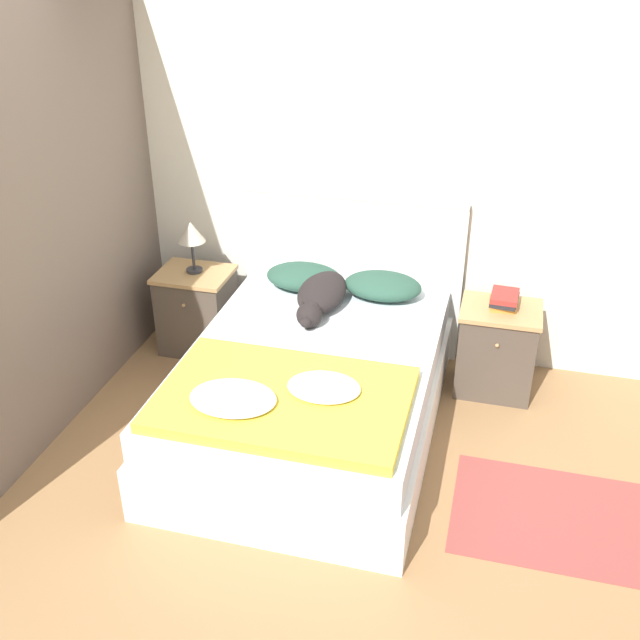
# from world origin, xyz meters

# --- Properties ---
(ground_plane) EXTENTS (16.00, 16.00, 0.00)m
(ground_plane) POSITION_xyz_m (0.00, 0.00, 0.00)
(ground_plane) COLOR #997047
(wall_back) EXTENTS (9.00, 0.06, 2.55)m
(wall_back) POSITION_xyz_m (0.00, 2.13, 1.27)
(wall_back) COLOR silver
(wall_back) RESTS_ON ground_plane
(wall_side_left) EXTENTS (0.06, 3.10, 2.55)m
(wall_side_left) POSITION_xyz_m (-1.32, 1.05, 1.27)
(wall_side_left) COLOR #706056
(wall_side_left) RESTS_ON ground_plane
(bed) EXTENTS (1.42, 1.99, 0.54)m
(bed) POSITION_xyz_m (0.14, 1.04, 0.26)
(bed) COLOR white
(bed) RESTS_ON ground_plane
(headboard) EXTENTS (1.50, 0.06, 1.13)m
(headboard) POSITION_xyz_m (0.14, 2.06, 0.59)
(headboard) COLOR white
(headboard) RESTS_ON ground_plane
(nightstand_left) EXTENTS (0.49, 0.41, 0.59)m
(nightstand_left) POSITION_xyz_m (-0.88, 1.75, 0.29)
(nightstand_left) COLOR #4C4238
(nightstand_left) RESTS_ON ground_plane
(nightstand_right) EXTENTS (0.49, 0.41, 0.59)m
(nightstand_right) POSITION_xyz_m (1.16, 1.75, 0.29)
(nightstand_right) COLOR #4C4238
(nightstand_right) RESTS_ON ground_plane
(pillow_left) EXTENTS (0.50, 0.34, 0.16)m
(pillow_left) POSITION_xyz_m (-0.13, 1.82, 0.61)
(pillow_left) COLOR #284C3D
(pillow_left) RESTS_ON bed
(pillow_right) EXTENTS (0.50, 0.34, 0.16)m
(pillow_right) POSITION_xyz_m (0.40, 1.82, 0.61)
(pillow_right) COLOR #284C3D
(pillow_right) RESTS_ON bed
(quilt) EXTENTS (1.26, 0.85, 0.11)m
(quilt) POSITION_xyz_m (0.13, 0.51, 0.57)
(quilt) COLOR yellow
(quilt) RESTS_ON bed
(dog) EXTENTS (0.29, 0.76, 0.17)m
(dog) POSITION_xyz_m (0.05, 1.59, 0.62)
(dog) COLOR black
(dog) RESTS_ON bed
(book_stack) EXTENTS (0.18, 0.24, 0.09)m
(book_stack) POSITION_xyz_m (1.16, 1.78, 0.63)
(book_stack) COLOR orange
(book_stack) RESTS_ON nightstand_right
(table_lamp) EXTENTS (0.18, 0.18, 0.36)m
(table_lamp) POSITION_xyz_m (-0.88, 1.77, 0.86)
(table_lamp) COLOR #2D2D33
(table_lamp) RESTS_ON nightstand_left
(rug) EXTENTS (1.20, 0.76, 0.00)m
(rug) POSITION_xyz_m (1.63, 0.63, 0.00)
(rug) COLOR #93423D
(rug) RESTS_ON ground_plane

